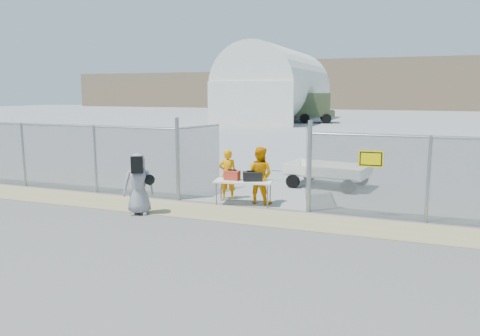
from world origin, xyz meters
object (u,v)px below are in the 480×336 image
at_px(security_worker_right, 259,175).
at_px(visitor, 139,184).
at_px(security_worker_left, 228,174).
at_px(utility_trailer, 328,175).
at_px(folding_table, 244,192).

distance_m(security_worker_right, visitor, 3.49).
bearing_deg(security_worker_left, security_worker_right, 157.72).
relative_size(visitor, utility_trailer, 0.47).
bearing_deg(security_worker_right, visitor, 47.71).
distance_m(folding_table, security_worker_left, 0.96).
bearing_deg(security_worker_left, folding_table, 133.26).
xyz_separation_m(security_worker_right, utility_trailer, (1.45, 3.09, -0.42)).
distance_m(security_worker_left, security_worker_right, 1.12).
bearing_deg(folding_table, security_worker_right, 27.47).
distance_m(security_worker_left, visitor, 2.95).
bearing_deg(visitor, security_worker_left, 31.62).
xyz_separation_m(visitor, utility_trailer, (4.09, 5.37, -0.40)).
xyz_separation_m(security_worker_right, visitor, (-2.64, -2.28, -0.02)).
bearing_deg(utility_trailer, folding_table, -109.55).
bearing_deg(visitor, folding_table, 14.83).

